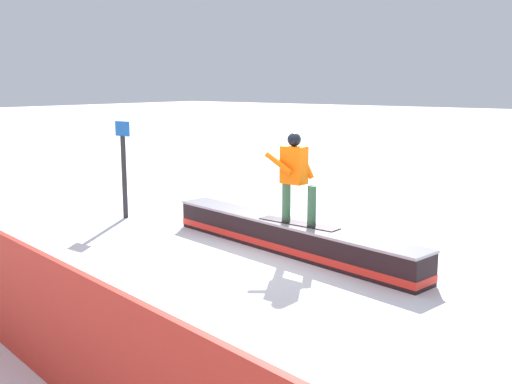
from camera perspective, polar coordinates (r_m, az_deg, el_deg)
ground_plane at (r=9.98m, az=3.10°, el=-5.70°), size 120.00×120.00×0.00m
grind_box at (r=9.92m, az=3.12°, el=-4.41°), size 5.24×1.44×0.51m
snowboarder at (r=9.59m, az=3.77°, el=1.68°), size 1.45×0.42×1.48m
safety_fence at (r=6.60m, az=-22.17°, el=-9.29°), size 9.19×1.60×1.26m
trail_marker at (r=12.50m, az=-12.54°, el=2.36°), size 0.40×0.10×2.00m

